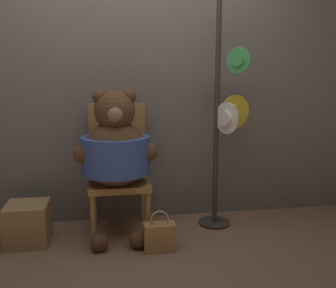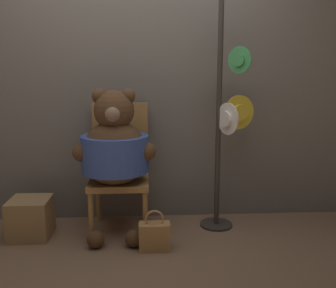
{
  "view_description": "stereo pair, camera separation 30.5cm",
  "coord_description": "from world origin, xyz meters",
  "px_view_note": "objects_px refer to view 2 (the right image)",
  "views": [
    {
      "loc": [
        -0.22,
        -2.63,
        1.3
      ],
      "look_at": [
        0.26,
        0.33,
        0.74
      ],
      "focal_mm": 40.0,
      "sensor_mm": 36.0,
      "label": 1
    },
    {
      "loc": [
        0.08,
        -2.67,
        1.3
      ],
      "look_at": [
        0.26,
        0.33,
        0.74
      ],
      "focal_mm": 40.0,
      "sensor_mm": 36.0,
      "label": 2
    }
  ],
  "objects_px": {
    "chair": "(120,165)",
    "handbag_on_ground": "(154,236)",
    "hat_display_rack": "(226,128)",
    "teddy_bear": "(115,149)"
  },
  "relations": [
    {
      "from": "chair",
      "to": "handbag_on_ground",
      "type": "relative_size",
      "value": 3.39
    },
    {
      "from": "hat_display_rack",
      "to": "handbag_on_ground",
      "type": "xyz_separation_m",
      "value": [
        -0.61,
        -0.41,
        -0.75
      ]
    },
    {
      "from": "teddy_bear",
      "to": "hat_display_rack",
      "type": "distance_m",
      "value": 0.93
    },
    {
      "from": "chair",
      "to": "hat_display_rack",
      "type": "xyz_separation_m",
      "value": [
        0.89,
        -0.07,
        0.32
      ]
    },
    {
      "from": "hat_display_rack",
      "to": "handbag_on_ground",
      "type": "distance_m",
      "value": 1.05
    },
    {
      "from": "teddy_bear",
      "to": "hat_display_rack",
      "type": "height_order",
      "value": "hat_display_rack"
    },
    {
      "from": "chair",
      "to": "teddy_bear",
      "type": "height_order",
      "value": "teddy_bear"
    },
    {
      "from": "teddy_bear",
      "to": "handbag_on_ground",
      "type": "height_order",
      "value": "teddy_bear"
    },
    {
      "from": "handbag_on_ground",
      "to": "chair",
      "type": "bearing_deg",
      "value": 120.33
    },
    {
      "from": "hat_display_rack",
      "to": "chair",
      "type": "bearing_deg",
      "value": 175.75
    }
  ]
}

